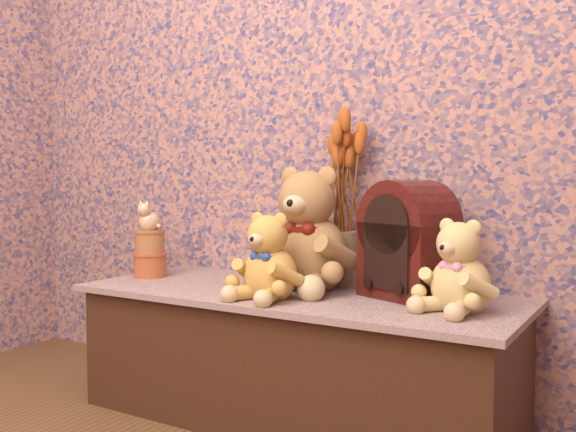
# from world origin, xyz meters

# --- Properties ---
(display_shelf) EXTENTS (1.40, 0.57, 0.41)m
(display_shelf) POSITION_xyz_m (0.00, 1.22, 0.20)
(display_shelf) COLOR #34486B
(display_shelf) RESTS_ON ground
(teddy_large) EXTENTS (0.34, 0.41, 0.42)m
(teddy_large) POSITION_xyz_m (0.01, 1.29, 0.62)
(teddy_large) COLOR #AB7C42
(teddy_large) RESTS_ON display_shelf
(teddy_medium) EXTENTS (0.24, 0.28, 0.27)m
(teddy_medium) POSITION_xyz_m (-0.01, 1.08, 0.55)
(teddy_medium) COLOR #B68333
(teddy_medium) RESTS_ON display_shelf
(teddy_small) EXTENTS (0.28, 0.31, 0.27)m
(teddy_small) POSITION_xyz_m (0.53, 1.19, 0.54)
(teddy_small) COLOR tan
(teddy_small) RESTS_ON display_shelf
(cathedral_radio) EXTENTS (0.30, 0.26, 0.35)m
(cathedral_radio) POSITION_xyz_m (0.34, 1.30, 0.58)
(cathedral_radio) COLOR #350D09
(cathedral_radio) RESTS_ON display_shelf
(ceramic_vase) EXTENTS (0.13, 0.13, 0.18)m
(ceramic_vase) POSITION_xyz_m (0.06, 1.41, 0.50)
(ceramic_vase) COLOR tan
(ceramic_vase) RESTS_ON display_shelf
(dried_stalks) EXTENTS (0.25, 0.25, 0.41)m
(dried_stalks) POSITION_xyz_m (0.06, 1.41, 0.79)
(dried_stalks) COLOR #B3521C
(dried_stalks) RESTS_ON ceramic_vase
(biscuit_tin_lower) EXTENTS (0.14, 0.14, 0.09)m
(biscuit_tin_lower) POSITION_xyz_m (-0.60, 1.20, 0.45)
(biscuit_tin_lower) COLOR #C77B3A
(biscuit_tin_lower) RESTS_ON display_shelf
(biscuit_tin_upper) EXTENTS (0.13, 0.13, 0.08)m
(biscuit_tin_upper) POSITION_xyz_m (-0.60, 1.20, 0.53)
(biscuit_tin_upper) COLOR tan
(biscuit_tin_upper) RESTS_ON biscuit_tin_lower
(cat_figurine) EXTENTS (0.08, 0.09, 0.11)m
(cat_figurine) POSITION_xyz_m (-0.60, 1.20, 0.63)
(cat_figurine) COLOR silver
(cat_figurine) RESTS_ON biscuit_tin_upper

